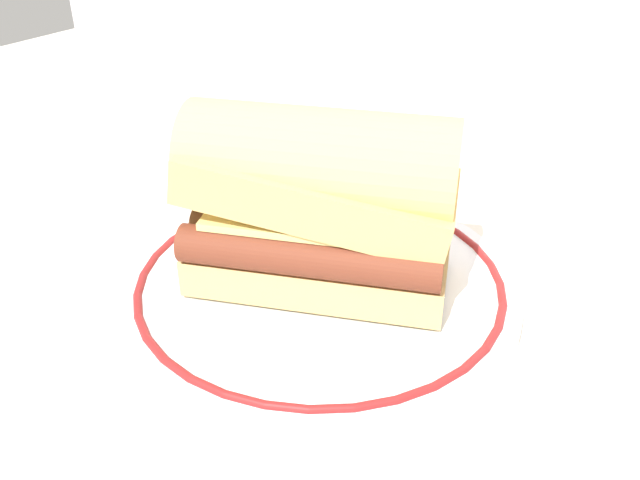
{
  "coord_description": "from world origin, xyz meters",
  "views": [
    {
      "loc": [
        0.25,
        -0.34,
        0.29
      ],
      "look_at": [
        0.01,
        -0.02,
        0.04
      ],
      "focal_mm": 38.64,
      "sensor_mm": 36.0,
      "label": 1
    }
  ],
  "objects": [
    {
      "name": "ground_plane",
      "position": [
        0.0,
        0.0,
        0.0
      ],
      "size": [
        1.5,
        1.5,
        0.0
      ],
      "primitive_type": "plane",
      "color": "beige"
    },
    {
      "name": "plate",
      "position": [
        0.01,
        -0.02,
        0.01
      ],
      "size": [
        0.28,
        0.28,
        0.01
      ],
      "color": "white",
      "rests_on": "ground_plane"
    },
    {
      "name": "sausage_sandwich",
      "position": [
        0.01,
        -0.02,
        0.08
      ],
      "size": [
        0.2,
        0.16,
        0.12
      ],
      "rotation": [
        0.0,
        0.0,
        0.42
      ],
      "color": "#DDB46A",
      "rests_on": "plate"
    },
    {
      "name": "drinking_glass",
      "position": [
        0.15,
        0.17,
        0.04
      ],
      "size": [
        0.06,
        0.06,
        0.09
      ],
      "color": "silver",
      "rests_on": "ground_plane"
    }
  ]
}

